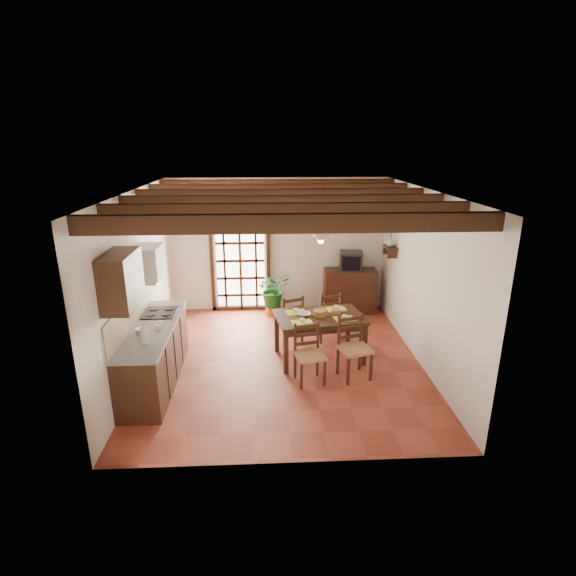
{
  "coord_description": "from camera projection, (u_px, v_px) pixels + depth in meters",
  "views": [
    {
      "loc": [
        -0.27,
        -6.74,
        3.52
      ],
      "look_at": [
        0.1,
        0.4,
        1.15
      ],
      "focal_mm": 28.0,
      "sensor_mm": 36.0,
      "label": 1
    }
  ],
  "objects": [
    {
      "name": "wall_shelf",
      "position": [
        390.0,
        249.0,
        8.66
      ],
      "size": [
        0.2,
        0.42,
        0.2
      ],
      "color": "#311B0F",
      "rests_on": "room_shell"
    },
    {
      "name": "range_hood",
      "position": [
        148.0,
        263.0,
        6.82
      ],
      "size": [
        0.38,
        0.6,
        0.54
      ],
      "color": "white",
      "rests_on": "room_shell"
    },
    {
      "name": "chair_far_left",
      "position": [
        289.0,
        327.0,
        8.13
      ],
      "size": [
        0.54,
        0.53,
        0.92
      ],
      "rotation": [
        0.0,
        0.0,
        3.53
      ],
      "color": "#AE864A",
      "rests_on": "ground_plane"
    },
    {
      "name": "plant_pot",
      "position": [
        274.0,
        309.0,
        9.48
      ],
      "size": [
        0.4,
        0.4,
        0.24
      ],
      "primitive_type": "cone",
      "color": "#9B3916",
      "rests_on": "ground_plane"
    },
    {
      "name": "french_door",
      "position": [
        240.0,
        257.0,
        9.42
      ],
      "size": [
        1.26,
        0.11,
        2.32
      ],
      "color": "white",
      "rests_on": "ground_plane"
    },
    {
      "name": "sideboard",
      "position": [
        350.0,
        291.0,
        9.55
      ],
      "size": [
        1.11,
        0.53,
        0.93
      ],
      "primitive_type": "cube",
      "rotation": [
        0.0,
        0.0,
        -0.04
      ],
      "color": "#311B0F",
      "rests_on": "ground_plane"
    },
    {
      "name": "chair_near_right",
      "position": [
        354.0,
        359.0,
        6.91
      ],
      "size": [
        0.55,
        0.54,
        0.97
      ],
      "rotation": [
        0.0,
        0.0,
        0.29
      ],
      "color": "#AE864A",
      "rests_on": "ground_plane"
    },
    {
      "name": "room_shell",
      "position": [
        283.0,
        255.0,
        6.94
      ],
      "size": [
        4.52,
        5.02,
        2.81
      ],
      "color": "silver",
      "rests_on": "ground_plane"
    },
    {
      "name": "table_bowl",
      "position": [
        304.0,
        314.0,
        7.36
      ],
      "size": [
        0.22,
        0.22,
        0.05
      ],
      "primitive_type": "imported",
      "rotation": [
        0.0,
        0.0,
        -0.01
      ],
      "color": "white",
      "rests_on": "dining_table"
    },
    {
      "name": "upper_cabinet",
      "position": [
        121.0,
        280.0,
        5.6
      ],
      "size": [
        0.35,
        0.8,
        0.7
      ],
      "primitive_type": "cube",
      "color": "#311B0F",
      "rests_on": "room_shell"
    },
    {
      "name": "table_setting",
      "position": [
        320.0,
        313.0,
        7.36
      ],
      "size": [
        1.03,
        0.69,
        0.1
      ],
      "rotation": [
        0.0,
        0.0,
        0.16
      ],
      "color": "yellow",
      "rests_on": "dining_table"
    },
    {
      "name": "framed_picture",
      "position": [
        397.0,
        221.0,
        8.5
      ],
      "size": [
        0.03,
        0.32,
        0.32
      ],
      "color": "brown",
      "rests_on": "room_shell"
    },
    {
      "name": "dining_table",
      "position": [
        320.0,
        321.0,
        7.4
      ],
      "size": [
        1.54,
        1.12,
        0.77
      ],
      "rotation": [
        0.0,
        0.0,
        0.16
      ],
      "color": "black",
      "rests_on": "ground_plane"
    },
    {
      "name": "ground_plane",
      "position": [
        283.0,
        361.0,
        7.51
      ],
      "size": [
        5.0,
        5.0,
        0.0
      ],
      "primitive_type": "plane",
      "color": "brown"
    },
    {
      "name": "fuse_box",
      "position": [
        350.0,
        229.0,
        9.39
      ],
      "size": [
        0.25,
        0.03,
        0.32
      ],
      "primitive_type": "cube",
      "color": "white",
      "rests_on": "room_shell"
    },
    {
      "name": "potted_plant",
      "position": [
        274.0,
        289.0,
        9.34
      ],
      "size": [
        2.2,
        2.06,
        1.97
      ],
      "primitive_type": "imported",
      "rotation": [
        0.0,
        0.0,
        0.38
      ],
      "color": "#144C19",
      "rests_on": "ground_plane"
    },
    {
      "name": "pendant_lamp",
      "position": [
        321.0,
        236.0,
        7.06
      ],
      "size": [
        0.36,
        0.36,
        0.84
      ],
      "color": "black",
      "rests_on": "room_shell"
    },
    {
      "name": "ceiling_beams",
      "position": [
        283.0,
        198.0,
        6.67
      ],
      "size": [
        4.5,
        4.34,
        0.2
      ],
      "color": "black",
      "rests_on": "room_shell"
    },
    {
      "name": "counter_items",
      "position": [
        153.0,
        322.0,
        6.63
      ],
      "size": [
        0.5,
        1.43,
        0.25
      ],
      "color": "black",
      "rests_on": "kitchen_counter"
    },
    {
      "name": "shelf_flowers",
      "position": [
        391.0,
        231.0,
        8.55
      ],
      "size": [
        0.14,
        0.14,
        0.36
      ],
      "color": "yellow",
      "rests_on": "shelf_vase"
    },
    {
      "name": "kitchen_counter",
      "position": [
        154.0,
        354.0,
        6.7
      ],
      "size": [
        0.64,
        2.25,
        1.38
      ],
      "color": "#311B0F",
      "rests_on": "ground_plane"
    },
    {
      "name": "crt_tv",
      "position": [
        351.0,
        261.0,
        9.34
      ],
      "size": [
        0.52,
        0.49,
        0.4
      ],
      "rotation": [
        0.0,
        0.0,
        -0.16
      ],
      "color": "black",
      "rests_on": "sideboard"
    },
    {
      "name": "chair_near_left",
      "position": [
        309.0,
        365.0,
        6.78
      ],
      "size": [
        0.5,
        0.48,
        0.91
      ],
      "rotation": [
        0.0,
        0.0,
        0.21
      ],
      "color": "#AE864A",
      "rests_on": "ground_plane"
    },
    {
      "name": "shelf_vase",
      "position": [
        391.0,
        242.0,
        8.62
      ],
      "size": [
        0.15,
        0.15,
        0.15
      ],
      "primitive_type": "imported",
      "color": "#B2BFB2",
      "rests_on": "wall_shelf"
    },
    {
      "name": "chair_far_right",
      "position": [
        327.0,
        324.0,
        8.27
      ],
      "size": [
        0.52,
        0.5,
        0.93
      ],
      "rotation": [
        0.0,
        0.0,
        3.39
      ],
      "color": "#AE864A",
      "rests_on": "ground_plane"
    }
  ]
}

